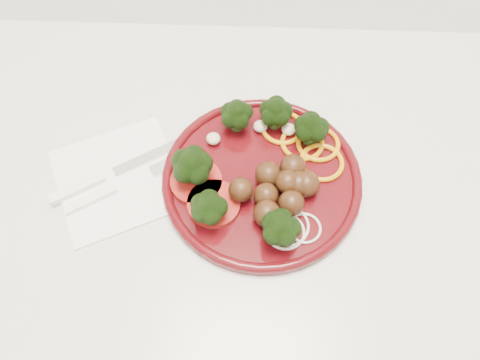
{
  "coord_description": "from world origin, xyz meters",
  "views": [
    {
      "loc": [
        0.19,
        1.35,
        1.47
      ],
      "look_at": [
        0.18,
        1.67,
        0.92
      ],
      "focal_mm": 35.0,
      "sensor_mm": 36.0,
      "label": 1
    }
  ],
  "objects_px": {
    "napkin": "(119,178)",
    "knife": "(101,178)",
    "fork": "(105,193)",
    "plate": "(261,173)"
  },
  "relations": [
    {
      "from": "plate",
      "to": "knife",
      "type": "distance_m",
      "value": 0.22
    },
    {
      "from": "plate",
      "to": "fork",
      "type": "relative_size",
      "value": 1.78
    },
    {
      "from": "napkin",
      "to": "knife",
      "type": "relative_size",
      "value": 0.94
    },
    {
      "from": "napkin",
      "to": "fork",
      "type": "relative_size",
      "value": 1.06
    },
    {
      "from": "plate",
      "to": "fork",
      "type": "bearing_deg",
      "value": -171.23
    },
    {
      "from": "plate",
      "to": "fork",
      "type": "height_order",
      "value": "plate"
    },
    {
      "from": "knife",
      "to": "fork",
      "type": "distance_m",
      "value": 0.03
    },
    {
      "from": "napkin",
      "to": "fork",
      "type": "xyz_separation_m",
      "value": [
        -0.01,
        -0.03,
        0.01
      ]
    },
    {
      "from": "knife",
      "to": "plate",
      "type": "bearing_deg",
      "value": -30.04
    },
    {
      "from": "napkin",
      "to": "knife",
      "type": "xyz_separation_m",
      "value": [
        -0.02,
        -0.0,
        0.01
      ]
    }
  ]
}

